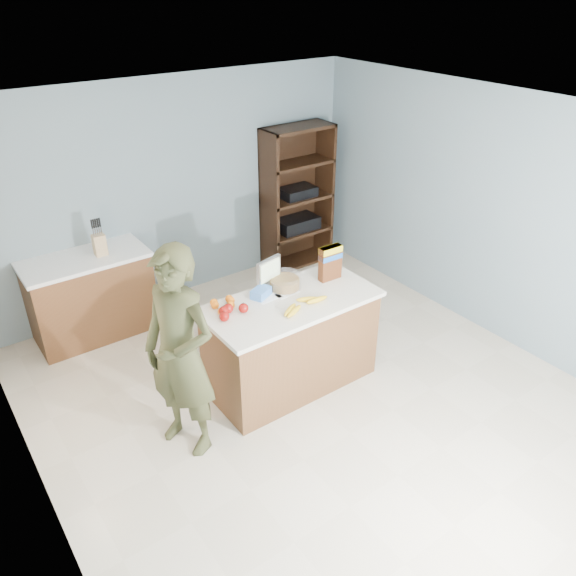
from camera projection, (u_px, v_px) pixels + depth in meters
floor at (310, 398)px, 5.12m from camera, size 4.50×5.00×0.02m
walls at (315, 233)px, 4.31m from camera, size 4.52×5.02×2.51m
counter_peninsula at (291, 346)px, 5.13m from camera, size 1.56×0.76×0.90m
back_cabinet at (91, 296)px, 5.84m from camera, size 1.24×0.62×0.90m
shelving_unit at (295, 200)px, 7.14m from camera, size 0.90×0.40×1.80m
person at (180, 354)px, 4.23m from camera, size 0.65×0.76×1.77m
knife_block at (99, 244)px, 5.62m from camera, size 0.12×0.10×0.31m
envelopes at (278, 296)px, 4.96m from camera, size 0.40×0.14×0.00m
bananas at (302, 305)px, 4.78m from camera, size 0.50×0.22×0.05m
apples at (230, 311)px, 4.66m from camera, size 0.28×0.17×0.09m
oranges at (224, 305)px, 4.76m from camera, size 0.22×0.23×0.07m
blue_carton at (261, 293)px, 4.92m from camera, size 0.21×0.18×0.08m
salad_bowl at (285, 282)px, 5.06m from camera, size 0.30×0.30×0.13m
tv at (269, 271)px, 5.02m from camera, size 0.28×0.12×0.28m
cereal_box at (330, 260)px, 5.14m from camera, size 0.22×0.09×0.33m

